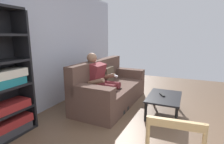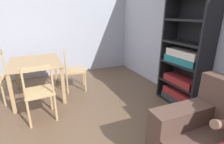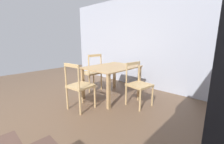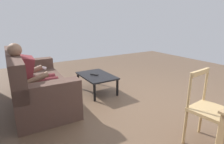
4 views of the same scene
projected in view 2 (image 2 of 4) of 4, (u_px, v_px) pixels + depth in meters
name	position (u px, v px, depth m)	size (l,w,h in m)	color
wall_side	(27.00, 28.00, 4.18)	(0.12, 5.49, 2.57)	#ABB0BE
bookshelf	(184.00, 65.00, 3.01)	(0.85, 0.36, 1.91)	black
dining_table	(36.00, 67.00, 3.36)	(1.20, 0.93, 0.73)	tan
dining_chair_near_wall	(74.00, 70.00, 3.70)	(0.48, 0.48, 0.89)	tan
dining_chair_facing_couch	(39.00, 93.00, 2.61)	(0.46, 0.46, 0.93)	tan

